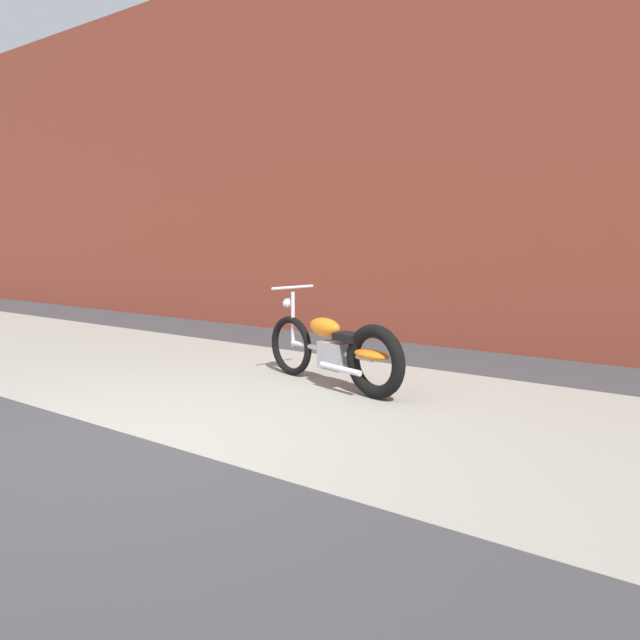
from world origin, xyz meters
TOP-DOWN VIEW (x-y plane):
  - ground_plane at (0.00, 0.00)m, footprint 80.00×80.00m
  - sidewalk_slab at (0.00, 1.75)m, footprint 36.00×3.50m
  - brick_building_wall at (0.00, 5.20)m, footprint 36.00×0.50m
  - motorcycle_orange at (0.34, 2.14)m, footprint 1.97×0.76m

SIDE VIEW (x-z plane):
  - ground_plane at x=0.00m, z-range 0.00..0.00m
  - sidewalk_slab at x=0.00m, z-range 0.00..0.01m
  - motorcycle_orange at x=0.34m, z-range -0.12..0.91m
  - brick_building_wall at x=0.00m, z-range 0.00..6.04m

